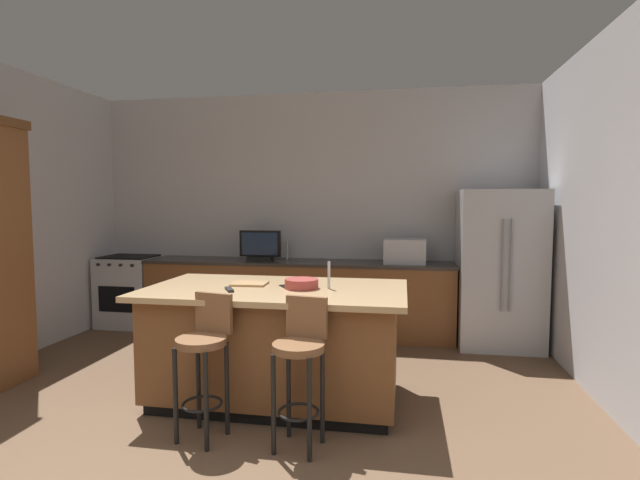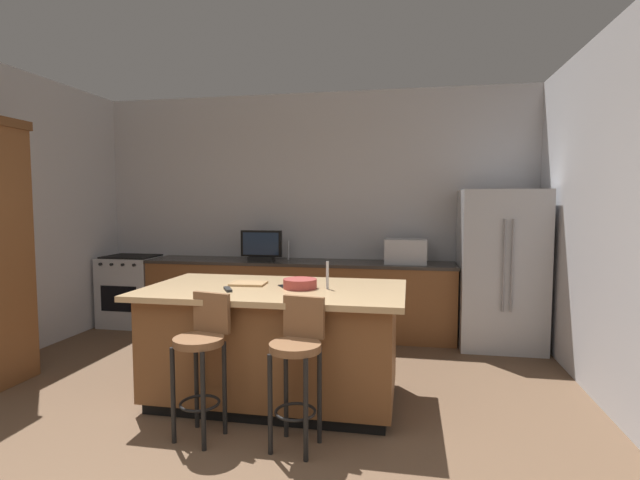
% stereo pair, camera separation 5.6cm
% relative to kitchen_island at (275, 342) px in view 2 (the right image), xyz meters
% --- Properties ---
extents(wall_back, '(6.01, 0.12, 2.99)m').
position_rel_kitchen_island_xyz_m(wall_back, '(-0.18, 2.35, 1.02)').
color(wall_back, '#BCBCC1').
rests_on(wall_back, ground_plane).
extents(wall_right, '(0.12, 4.65, 2.99)m').
position_rel_kitchen_island_xyz_m(wall_right, '(2.62, 0.23, 1.02)').
color(wall_right, '#BCBCC1').
rests_on(wall_right, ground_plane).
extents(counter_back, '(3.78, 0.62, 0.90)m').
position_rel_kitchen_island_xyz_m(counter_back, '(-0.28, 1.97, -0.02)').
color(counter_back, brown).
rests_on(counter_back, ground_plane).
extents(kitchen_island, '(2.08, 1.17, 0.93)m').
position_rel_kitchen_island_xyz_m(kitchen_island, '(0.00, 0.00, 0.00)').
color(kitchen_island, black).
rests_on(kitchen_island, ground_plane).
extents(refrigerator, '(0.89, 0.82, 1.75)m').
position_rel_kitchen_island_xyz_m(refrigerator, '(2.07, 1.88, 0.40)').
color(refrigerator, '#B7BABF').
rests_on(refrigerator, ground_plane).
extents(range_oven, '(0.70, 0.63, 0.92)m').
position_rel_kitchen_island_xyz_m(range_oven, '(-2.52, 1.97, -0.02)').
color(range_oven, '#B7BABF').
rests_on(range_oven, ground_plane).
extents(microwave, '(0.48, 0.36, 0.29)m').
position_rel_kitchen_island_xyz_m(microwave, '(1.02, 1.97, 0.57)').
color(microwave, '#B7BABF').
rests_on(microwave, counter_back).
extents(tv_monitor, '(0.52, 0.16, 0.37)m').
position_rel_kitchen_island_xyz_m(tv_monitor, '(-0.72, 1.92, 0.60)').
color(tv_monitor, black).
rests_on(tv_monitor, counter_back).
extents(sink_faucet_back, '(0.02, 0.02, 0.24)m').
position_rel_kitchen_island_xyz_m(sink_faucet_back, '(-0.42, 2.07, 0.55)').
color(sink_faucet_back, '#B2B2B7').
rests_on(sink_faucet_back, counter_back).
extents(sink_faucet_island, '(0.02, 0.02, 0.22)m').
position_rel_kitchen_island_xyz_m(sink_faucet_island, '(0.43, 0.00, 0.56)').
color(sink_faucet_island, '#B2B2B7').
rests_on(sink_faucet_island, kitchen_island).
extents(bar_stool_left, '(0.35, 0.37, 0.98)m').
position_rel_kitchen_island_xyz_m(bar_stool_left, '(-0.32, -0.69, 0.12)').
color(bar_stool_left, brown).
rests_on(bar_stool_left, ground_plane).
extents(bar_stool_right, '(0.34, 0.36, 0.98)m').
position_rel_kitchen_island_xyz_m(bar_stool_right, '(0.35, -0.70, 0.12)').
color(bar_stool_right, brown).
rests_on(bar_stool_right, ground_plane).
extents(fruit_bowl, '(0.27, 0.27, 0.08)m').
position_rel_kitchen_island_xyz_m(fruit_bowl, '(0.21, -0.01, 0.49)').
color(fruit_bowl, '#993833').
rests_on(fruit_bowl, kitchen_island).
extents(cell_phone, '(0.14, 0.16, 0.01)m').
position_rel_kitchen_island_xyz_m(cell_phone, '(0.08, 0.03, 0.46)').
color(cell_phone, black).
rests_on(cell_phone, kitchen_island).
extents(tv_remote, '(0.12, 0.17, 0.02)m').
position_rel_kitchen_island_xyz_m(tv_remote, '(-0.32, -0.21, 0.46)').
color(tv_remote, black).
rests_on(tv_remote, kitchen_island).
extents(cutting_board, '(0.30, 0.24, 0.02)m').
position_rel_kitchen_island_xyz_m(cutting_board, '(-0.25, 0.08, 0.46)').
color(cutting_board, '#A87F51').
rests_on(cutting_board, kitchen_island).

